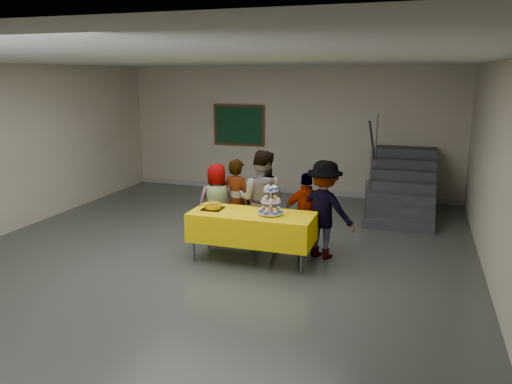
% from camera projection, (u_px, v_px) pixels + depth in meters
% --- Properties ---
extents(room_shell, '(10.00, 10.04, 3.02)m').
position_uv_depth(room_shell, '(200.00, 123.00, 7.07)').
color(room_shell, '#4C514C').
rests_on(room_shell, ground).
extents(bake_table, '(1.88, 0.78, 0.77)m').
position_uv_depth(bake_table, '(252.00, 227.00, 7.56)').
color(bake_table, '#595960').
rests_on(bake_table, ground).
extents(cupcake_stand, '(0.38, 0.38, 0.44)m').
position_uv_depth(cupcake_stand, '(271.00, 203.00, 7.38)').
color(cupcake_stand, silver).
rests_on(cupcake_stand, bake_table).
extents(bear_cake, '(0.32, 0.36, 0.12)m').
position_uv_depth(bear_cake, '(213.00, 206.00, 7.71)').
color(bear_cake, black).
rests_on(bear_cake, bake_table).
extents(schoolchild_a, '(0.77, 0.64, 1.35)m').
position_uv_depth(schoolchild_a, '(217.00, 203.00, 8.46)').
color(schoolchild_a, slate).
rests_on(schoolchild_a, ground).
extents(schoolchild_b, '(0.60, 0.47, 1.45)m').
position_uv_depth(schoolchild_b, '(237.00, 201.00, 8.39)').
color(schoolchild_b, slate).
rests_on(schoolchild_b, ground).
extents(schoolchild_c, '(0.80, 0.63, 1.63)m').
position_uv_depth(schoolchild_c, '(261.00, 200.00, 8.11)').
color(schoolchild_c, slate).
rests_on(schoolchild_c, ground).
extents(schoolchild_d, '(0.83, 0.50, 1.32)m').
position_uv_depth(schoolchild_d, '(307.00, 214.00, 7.85)').
color(schoolchild_d, slate).
rests_on(schoolchild_d, ground).
extents(schoolchild_e, '(1.11, 0.81, 1.54)m').
position_uv_depth(schoolchild_e, '(324.00, 210.00, 7.70)').
color(schoolchild_e, slate).
rests_on(schoolchild_e, ground).
extents(staircase, '(1.30, 2.40, 2.04)m').
position_uv_depth(staircase, '(402.00, 188.00, 10.43)').
color(staircase, '#424447').
rests_on(staircase, ground).
extents(noticeboard, '(1.30, 0.05, 1.00)m').
position_uv_depth(noticeboard, '(239.00, 125.00, 12.14)').
color(noticeboard, '#472B16').
rests_on(noticeboard, ground).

